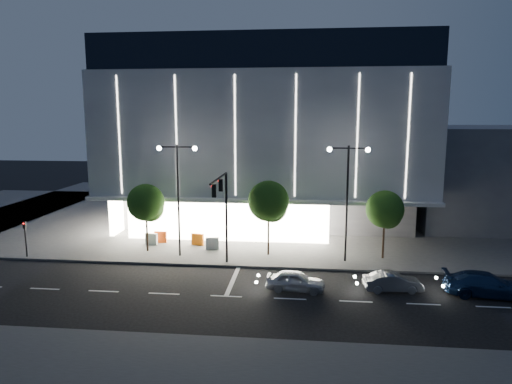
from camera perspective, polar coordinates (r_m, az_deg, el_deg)
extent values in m
plane|color=black|center=(31.08, -7.00, -11.61)|extent=(160.00, 160.00, 0.00)
cube|color=#474747|center=(53.43, 4.01, -2.49)|extent=(70.00, 40.00, 0.15)
cube|color=#4C4C51|center=(53.16, 1.88, -0.42)|extent=(28.00, 21.00, 4.00)
cube|color=gray|center=(50.40, 1.76, 7.61)|extent=(30.00, 25.00, 11.00)
cube|color=black|center=(50.65, 1.80, 15.55)|extent=(29.40, 24.50, 3.00)
cube|color=white|center=(40.55, -3.70, -3.57)|extent=(18.00, 0.40, 3.60)
cube|color=white|center=(48.43, -15.34, -1.74)|extent=(0.40, 10.00, 3.60)
cube|color=gray|center=(38.76, 0.40, -0.99)|extent=(30.00, 2.00, 0.30)
cube|color=white|center=(37.93, 0.38, 6.99)|extent=(24.00, 0.06, 10.00)
cube|color=#4C4C51|center=(56.05, 26.08, 2.23)|extent=(16.00, 20.00, 10.00)
cylinder|color=black|center=(34.38, -3.71, -3.39)|extent=(0.18, 0.18, 7.00)
cylinder|color=black|center=(30.94, -4.67, 1.74)|extent=(0.14, 5.80, 0.14)
cube|color=black|center=(31.71, -4.43, 0.84)|extent=(0.28, 0.18, 0.85)
cube|color=black|center=(29.38, -5.26, 0.14)|extent=(0.28, 0.18, 0.85)
sphere|color=#FF0C0C|center=(31.69, -4.65, 1.38)|extent=(0.14, 0.14, 0.14)
cylinder|color=black|center=(36.19, -9.67, -1.24)|extent=(0.16, 0.16, 9.00)
cylinder|color=black|center=(35.85, -10.95, 5.56)|extent=(1.40, 0.10, 0.10)
cylinder|color=black|center=(35.47, -8.77, 5.58)|extent=(1.40, 0.10, 0.10)
sphere|color=white|center=(36.06, -12.01, 5.38)|extent=(0.36, 0.36, 0.36)
sphere|color=white|center=(35.30, -7.66, 5.42)|extent=(0.36, 0.36, 0.36)
cylinder|color=black|center=(35.04, 11.28, -1.64)|extent=(0.16, 0.16, 9.00)
cylinder|color=black|center=(34.42, 10.35, 5.42)|extent=(1.40, 0.10, 0.10)
cylinder|color=black|center=(34.56, 12.68, 5.36)|extent=(1.40, 0.10, 0.10)
sphere|color=white|center=(34.38, 9.18, 5.28)|extent=(0.36, 0.36, 0.36)
sphere|color=white|center=(34.65, 13.82, 5.16)|extent=(0.36, 0.36, 0.36)
cylinder|color=black|center=(40.42, -26.84, -5.37)|extent=(0.12, 0.12, 3.00)
cube|color=black|center=(40.15, -26.97, -3.71)|extent=(0.22, 0.16, 0.55)
sphere|color=#FF0C0C|center=(40.03, -27.07, -3.54)|extent=(0.10, 0.10, 0.10)
cylinder|color=black|center=(38.57, -13.48, -4.67)|extent=(0.16, 0.16, 3.78)
sphere|color=#12390F|center=(38.08, -13.61, -1.28)|extent=(3.02, 3.02, 3.02)
sphere|color=#12390F|center=(38.27, -13.06, -2.03)|extent=(2.16, 2.16, 2.16)
sphere|color=#12390F|center=(38.08, -14.02, -1.79)|extent=(1.94, 1.94, 1.94)
cylinder|color=black|center=(36.50, 1.56, -4.99)|extent=(0.16, 0.16, 4.06)
sphere|color=#12390F|center=(35.96, 1.57, -1.14)|extent=(3.25, 3.25, 3.25)
sphere|color=#12390F|center=(36.24, 2.07, -1.99)|extent=(2.32, 2.32, 2.32)
sphere|color=#12390F|center=(35.89, 1.16, -1.72)|extent=(2.09, 2.09, 2.09)
cylinder|color=black|center=(37.01, 15.66, -5.48)|extent=(0.16, 0.16, 3.64)
sphere|color=#12390F|center=(36.51, 15.81, -2.08)|extent=(2.91, 2.91, 2.91)
sphere|color=#12390F|center=(36.86, 16.18, -2.82)|extent=(2.08, 2.08, 2.08)
sphere|color=#12390F|center=(36.38, 15.44, -2.61)|extent=(1.87, 1.87, 1.87)
imported|color=#B4B6BC|center=(30.05, 4.96, -11.01)|extent=(3.94, 1.91, 1.30)
imported|color=gray|center=(31.14, 16.71, -10.72)|extent=(3.80, 1.64, 1.22)
imported|color=navy|center=(32.49, 26.84, -10.27)|extent=(5.25, 2.52, 1.48)
cube|color=#C43D0A|center=(41.07, -11.87, -5.53)|extent=(1.11, 0.28, 1.00)
cube|color=white|center=(40.59, -12.94, -5.75)|extent=(1.13, 0.46, 1.00)
cube|color=orange|center=(39.80, -7.31, -5.89)|extent=(1.13, 0.50, 1.00)
cube|color=silver|center=(38.42, -5.49, -6.42)|extent=(1.13, 0.44, 1.00)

